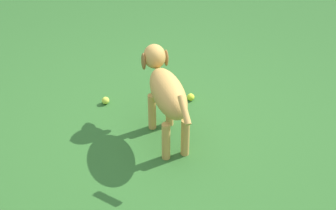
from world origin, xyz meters
The scene contains 4 objects.
ground centered at (0.00, 0.00, 0.00)m, with size 14.00×14.00×0.00m, color #2D6026.
dog centered at (0.05, -0.05, 0.44)m, with size 0.29×0.98×0.66m.
tennis_ball_0 centered at (-0.38, 0.49, 0.03)m, with size 0.07×0.07×0.07m, color #C1D43F.
tennis_ball_1 centered at (0.37, 0.39, 0.03)m, with size 0.07×0.07×0.07m, color #CCE430.
Camera 1 is at (-0.52, -2.86, 2.35)m, focal length 49.53 mm.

